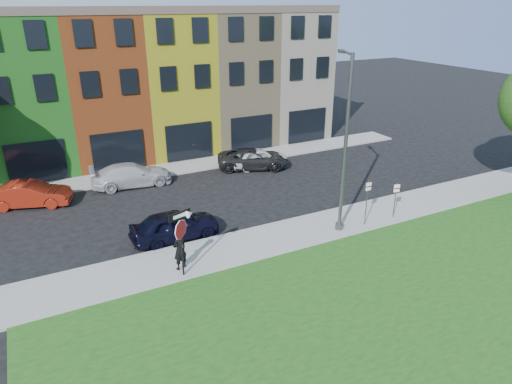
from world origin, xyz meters
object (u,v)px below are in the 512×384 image
sedan_near (175,225)px  street_lamp (344,145)px  man (180,250)px  stop_sign (181,230)px

sedan_near → street_lamp: street_lamp is taller
street_lamp → sedan_near: bearing=-176.1°
man → street_lamp: 9.07m
stop_sign → street_lamp: size_ratio=0.34×
stop_sign → sedan_near: (0.75, 3.46, -1.50)m
stop_sign → sedan_near: bearing=59.9°
stop_sign → street_lamp: 8.77m
man → sedan_near: man is taller
stop_sign → sedan_near: stop_sign is taller
stop_sign → street_lamp: (8.46, 0.65, 2.22)m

